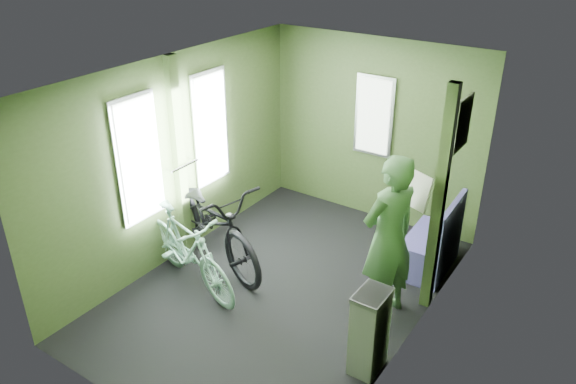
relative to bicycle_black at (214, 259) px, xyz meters
The scene contains 6 objects.
room 1.71m from the bicycle_black, ahead, with size 4.00×4.02×2.31m.
bicycle_black is the anchor object (origin of this frame).
bicycle_mint 0.56m from the bicycle_black, 74.27° to the right, with size 0.44×1.56×0.93m, color #8AC8B1.
passenger 2.18m from the bicycle_black, ahead, with size 0.62×0.74×1.68m.
waste_box 2.34m from the bicycle_black, 14.21° to the right, with size 0.23×0.33×0.80m, color slate.
bench_seat 2.45m from the bicycle_black, 29.60° to the left, with size 0.49×0.84×0.87m.
Camera 1 is at (2.75, -4.00, 3.58)m, focal length 35.00 mm.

